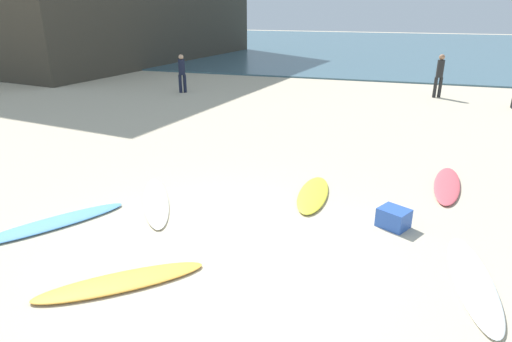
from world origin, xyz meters
name	(u,v)px	position (x,y,z in m)	size (l,w,h in m)	color
ground_plane	(222,250)	(0.00, 0.00, 0.00)	(120.00, 120.00, 0.00)	beige
ocean_water	(370,46)	(0.00, 37.16, 0.04)	(120.00, 40.00, 0.08)	#426675
surfboard_0	(473,280)	(3.66, 0.24, 0.04)	(0.53, 2.39, 0.07)	white
surfboard_1	(447,185)	(3.65, 3.81, 0.04)	(0.52, 2.24, 0.09)	#E1545D
surfboard_2	(121,282)	(-1.01, -1.24, 0.04)	(0.51, 2.31, 0.07)	gold
surfboard_4	(313,194)	(1.01, 2.49, 0.04)	(0.57, 1.90, 0.09)	yellow
surfboard_5	(156,201)	(-1.88, 1.28, 0.03)	(0.48, 2.42, 0.07)	silver
surfboard_6	(51,224)	(-3.17, -0.11, 0.04)	(0.51, 2.58, 0.07)	#5499DA
beachgoer_mid	(182,72)	(-6.44, 11.76, 0.90)	(0.39, 0.39, 1.63)	#191E33
beachgoer_far	(440,74)	(4.13, 13.90, 0.98)	(0.35, 0.35, 1.75)	black
beach_cooler	(394,218)	(2.57, 1.62, 0.17)	(0.48, 0.41, 0.34)	#2D56B2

